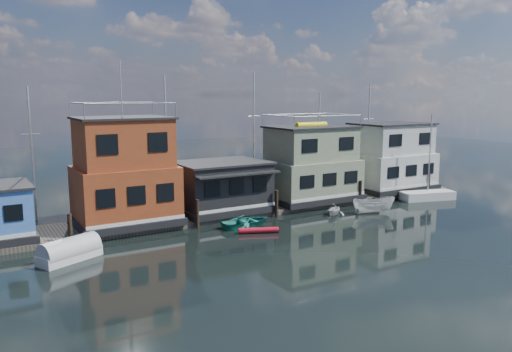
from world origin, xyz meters
TOP-DOWN VIEW (x-y plane):
  - ground at (0.00, 0.00)m, footprint 160.00×160.00m
  - dock at (0.00, 12.00)m, footprint 48.00×5.00m
  - houseboat_red at (-8.50, 12.00)m, footprint 7.40×5.90m
  - houseboat_dark at (-0.50, 11.98)m, footprint 7.40×6.10m
  - houseboat_green at (8.50, 12.00)m, footprint 8.40×5.90m
  - houseboat_white at (18.50, 12.00)m, footprint 8.40×5.90m
  - pilings at (-0.33, 9.20)m, footprint 42.28×0.28m
  - background_masts at (4.76, 18.00)m, footprint 36.40×0.16m
  - motorboat at (10.65, 6.03)m, footprint 3.85×2.76m
  - day_sailer at (18.99, 7.57)m, footprint 5.39×2.97m
  - tarp_runabout at (-13.58, 6.37)m, footprint 3.97×2.84m
  - red_kayak at (-0.76, 5.73)m, footprint 2.83×1.53m
  - dinghy_white at (7.44, 7.28)m, footprint 2.47×2.35m
  - dinghy_teal at (-0.64, 7.71)m, footprint 3.93×2.85m

SIDE VIEW (x-z plane):
  - ground at x=0.00m, z-range 0.00..0.00m
  - dock at x=0.00m, z-range 0.00..0.40m
  - red_kayak at x=-0.76m, z-range 0.00..0.42m
  - dinghy_teal at x=-0.64m, z-range 0.00..0.80m
  - day_sailer at x=18.99m, z-range -3.58..4.50m
  - dinghy_white at x=7.44m, z-range 0.00..1.02m
  - tarp_runabout at x=-13.58m, z-range -0.19..1.31m
  - motorboat at x=10.65m, z-range 0.00..1.40m
  - pilings at x=-0.33m, z-range 0.00..2.20m
  - houseboat_dark at x=-0.50m, z-range 0.39..4.45m
  - houseboat_white at x=18.50m, z-range 0.21..6.87m
  - houseboat_green at x=8.50m, z-range 0.03..7.06m
  - houseboat_red at x=-8.50m, z-range -1.83..10.03m
  - background_masts at x=4.76m, z-range -0.45..11.55m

